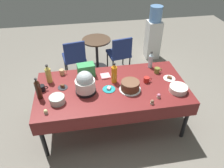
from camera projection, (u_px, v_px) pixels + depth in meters
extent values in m
plane|color=slate|center=(112.00, 122.00, 3.55)|extent=(9.00, 9.00, 0.00)
cube|color=maroon|center=(112.00, 88.00, 3.11)|extent=(2.20, 1.10, 0.04)
cylinder|color=black|center=(43.00, 139.00, 2.83)|extent=(0.06, 0.06, 0.71)
cylinder|color=black|center=(186.00, 120.00, 3.10)|extent=(0.06, 0.06, 0.71)
cylinder|color=black|center=(48.00, 94.00, 3.57)|extent=(0.06, 0.06, 0.71)
cylinder|color=black|center=(163.00, 82.00, 3.84)|extent=(0.06, 0.06, 0.71)
cube|color=maroon|center=(119.00, 120.00, 2.75)|extent=(2.20, 0.01, 0.18)
cube|color=maroon|center=(107.00, 73.00, 3.60)|extent=(2.20, 0.01, 0.18)
cylinder|color=silver|center=(130.00, 89.00, 3.04)|extent=(0.31, 0.31, 0.01)
cylinder|color=brown|center=(130.00, 86.00, 3.00)|extent=(0.26, 0.26, 0.12)
cylinder|color=brown|center=(130.00, 82.00, 2.96)|extent=(0.26, 0.26, 0.01)
cylinder|color=black|center=(86.00, 91.00, 2.99)|extent=(0.29, 0.29, 0.04)
cylinder|color=white|center=(85.00, 85.00, 2.93)|extent=(0.28, 0.28, 0.16)
sphere|color=#B2BCC1|center=(85.00, 79.00, 2.87)|extent=(0.24, 0.24, 0.24)
cylinder|color=#B2C6BC|center=(57.00, 100.00, 2.79)|extent=(0.20, 0.20, 0.10)
cylinder|color=silver|center=(178.00, 89.00, 2.99)|extent=(0.26, 0.26, 0.08)
cylinder|color=#2D2D33|center=(63.00, 88.00, 3.07)|extent=(0.14, 0.14, 0.01)
cube|color=brown|center=(63.00, 86.00, 3.06)|extent=(0.06, 0.05, 0.05)
cylinder|color=white|center=(169.00, 78.00, 3.25)|extent=(0.18, 0.18, 0.01)
cube|color=brown|center=(169.00, 77.00, 3.24)|extent=(0.08, 0.08, 0.03)
cylinder|color=teal|center=(109.00, 89.00, 3.04)|extent=(0.18, 0.18, 0.01)
cube|color=beige|center=(109.00, 88.00, 3.03)|extent=(0.07, 0.08, 0.03)
cylinder|color=beige|center=(158.00, 97.00, 2.89)|extent=(0.05, 0.05, 0.03)
sphere|color=pink|center=(159.00, 95.00, 2.87)|extent=(0.05, 0.05, 0.05)
cylinder|color=beige|center=(152.00, 103.00, 2.79)|extent=(0.05, 0.05, 0.03)
sphere|color=brown|center=(152.00, 101.00, 2.78)|extent=(0.05, 0.05, 0.05)
cylinder|color=beige|center=(46.00, 113.00, 2.65)|extent=(0.05, 0.05, 0.03)
sphere|color=beige|center=(46.00, 111.00, 2.63)|extent=(0.05, 0.05, 0.05)
cylinder|color=gold|center=(49.00, 75.00, 3.13)|extent=(0.08, 0.08, 0.22)
cone|color=gold|center=(47.00, 68.00, 3.04)|extent=(0.08, 0.08, 0.05)
cylinder|color=black|center=(46.00, 66.00, 3.02)|extent=(0.04, 0.04, 0.02)
cylinder|color=orange|center=(114.00, 75.00, 3.11)|extent=(0.08, 0.08, 0.26)
cone|color=orange|center=(114.00, 66.00, 3.02)|extent=(0.08, 0.08, 0.05)
cylinder|color=black|center=(114.00, 64.00, 3.00)|extent=(0.04, 0.04, 0.02)
cylinder|color=#33190F|center=(38.00, 90.00, 2.82)|extent=(0.07, 0.07, 0.26)
cone|color=#33190F|center=(36.00, 81.00, 2.73)|extent=(0.07, 0.07, 0.05)
cylinder|color=black|center=(35.00, 79.00, 2.71)|extent=(0.03, 0.03, 0.02)
cylinder|color=silver|center=(151.00, 61.00, 3.46)|extent=(0.07, 0.07, 0.21)
cone|color=silver|center=(151.00, 54.00, 3.38)|extent=(0.06, 0.06, 0.05)
cylinder|color=black|center=(152.00, 53.00, 3.36)|extent=(0.03, 0.03, 0.02)
cylinder|color=#B2231E|center=(146.00, 80.00, 3.16)|extent=(0.09, 0.09, 0.08)
torus|color=#B2231E|center=(150.00, 79.00, 3.17)|extent=(0.05, 0.01, 0.05)
cylinder|color=olive|center=(157.00, 70.00, 3.36)|extent=(0.08, 0.08, 0.09)
torus|color=olive|center=(160.00, 70.00, 3.36)|extent=(0.06, 0.01, 0.06)
cylinder|color=tan|center=(62.00, 72.00, 3.32)|extent=(0.08, 0.08, 0.09)
torus|color=tan|center=(65.00, 72.00, 3.32)|extent=(0.06, 0.01, 0.06)
cylinder|color=black|center=(42.00, 88.00, 3.00)|extent=(0.09, 0.09, 0.09)
torus|color=black|center=(46.00, 88.00, 3.00)|extent=(0.06, 0.01, 0.06)
cube|color=#338C4C|center=(86.00, 70.00, 3.27)|extent=(0.28, 0.19, 0.20)
cube|color=pink|center=(105.00, 76.00, 3.29)|extent=(0.15, 0.15, 0.02)
cube|color=navy|center=(74.00, 57.00, 4.42)|extent=(0.51, 0.51, 0.05)
cube|color=navy|center=(75.00, 52.00, 4.14)|extent=(0.42, 0.11, 0.40)
cylinder|color=black|center=(82.00, 60.00, 4.75)|extent=(0.03, 0.03, 0.40)
cylinder|color=black|center=(65.00, 63.00, 4.65)|extent=(0.03, 0.03, 0.40)
cylinder|color=black|center=(86.00, 69.00, 4.47)|extent=(0.03, 0.03, 0.40)
cylinder|color=black|center=(68.00, 73.00, 4.37)|extent=(0.03, 0.03, 0.40)
cube|color=navy|center=(118.00, 53.00, 4.55)|extent=(0.51, 0.51, 0.05)
cube|color=navy|center=(122.00, 48.00, 4.26)|extent=(0.42, 0.11, 0.40)
cylinder|color=black|center=(123.00, 57.00, 4.88)|extent=(0.03, 0.03, 0.40)
cylinder|color=black|center=(107.00, 60.00, 4.78)|extent=(0.03, 0.03, 0.40)
cylinder|color=black|center=(130.00, 65.00, 4.59)|extent=(0.03, 0.03, 0.40)
cylinder|color=black|center=(113.00, 68.00, 4.49)|extent=(0.03, 0.03, 0.40)
cylinder|color=#473323|center=(96.00, 40.00, 4.44)|extent=(0.60, 0.60, 0.03)
cylinder|color=black|center=(97.00, 55.00, 4.65)|extent=(0.06, 0.06, 0.67)
cylinder|color=black|center=(98.00, 68.00, 4.86)|extent=(0.44, 0.44, 0.02)
cube|color=silver|center=(153.00, 40.00, 5.03)|extent=(0.32, 0.32, 0.90)
cylinder|color=#6699D8|center=(156.00, 14.00, 4.65)|extent=(0.28, 0.28, 0.34)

